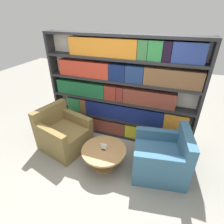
# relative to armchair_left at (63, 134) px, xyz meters

# --- Properties ---
(ground_plane) EXTENTS (14.00, 14.00, 0.00)m
(ground_plane) POSITION_rel_armchair_left_xyz_m (0.95, -0.41, -0.31)
(ground_plane) COLOR gray
(bookshelf) EXTENTS (3.12, 0.30, 2.19)m
(bookshelf) POSITION_rel_armchair_left_xyz_m (0.96, 0.82, 0.78)
(bookshelf) COLOR silver
(bookshelf) RESTS_ON ground_plane
(armchair_left) EXTENTS (1.06, 1.01, 0.87)m
(armchair_left) POSITION_rel_armchair_left_xyz_m (0.00, 0.00, 0.00)
(armchair_left) COLOR olive
(armchair_left) RESTS_ON ground_plane
(armchair_right) EXTENTS (1.01, 0.95, 0.87)m
(armchair_right) POSITION_rel_armchair_left_xyz_m (2.00, -0.00, 0.00)
(armchair_right) COLOR #386684
(armchair_right) RESTS_ON ground_plane
(coffee_table) EXTENTS (0.81, 0.81, 0.38)m
(coffee_table) POSITION_rel_armchair_left_xyz_m (1.00, -0.21, -0.03)
(coffee_table) COLOR #AD7F4C
(coffee_table) RESTS_ON ground_plane
(table_sign) EXTENTS (0.12, 0.06, 0.13)m
(table_sign) POSITION_rel_armchair_left_xyz_m (1.00, -0.21, 0.13)
(table_sign) COLOR black
(table_sign) RESTS_ON coffee_table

